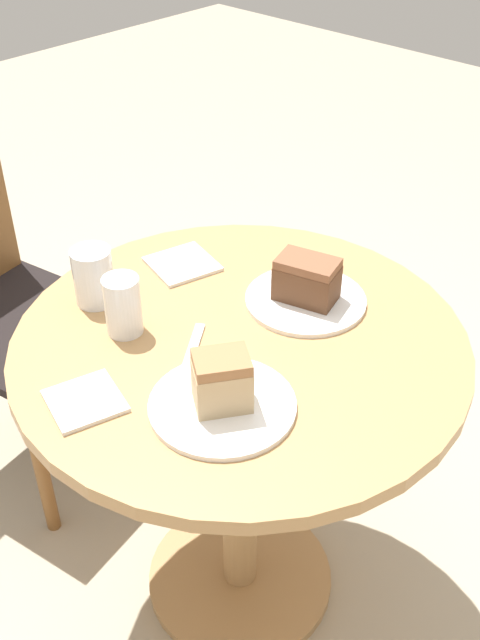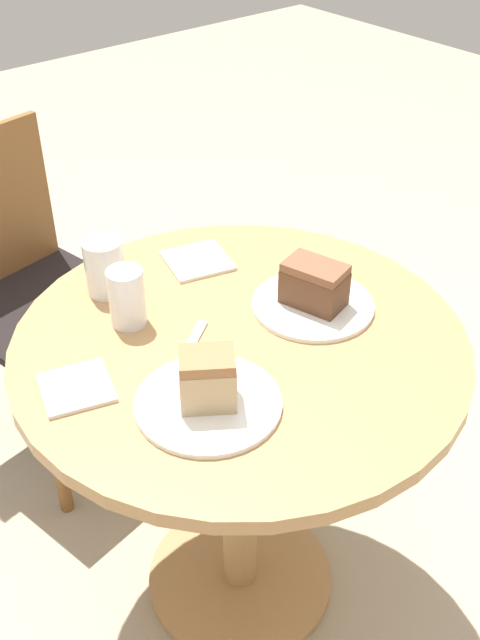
# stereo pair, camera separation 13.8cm
# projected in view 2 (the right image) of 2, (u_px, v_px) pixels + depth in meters

# --- Properties ---
(ground_plane) EXTENTS (8.00, 8.00, 0.00)m
(ground_plane) POSITION_uv_depth(u_px,v_px,m) (240.00, 579.00, 1.86)
(ground_plane) COLOR tan
(table) EXTENTS (0.86, 0.86, 0.76)m
(table) POSITION_uv_depth(u_px,v_px,m) (240.00, 409.00, 1.52)
(table) COLOR tan
(table) RESTS_ON ground_plane
(chair) EXTENTS (0.50, 0.52, 0.90)m
(chair) POSITION_uv_depth(u_px,v_px,m) (32.00, 295.00, 2.01)
(chair) COLOR brown
(chair) RESTS_ON ground_plane
(plate_near) EXTENTS (0.25, 0.25, 0.01)m
(plate_near) POSITION_uv_depth(u_px,v_px,m) (208.00, 403.00, 1.25)
(plate_near) COLOR white
(plate_near) RESTS_ON table
(plate_far) EXTENTS (0.24, 0.24, 0.01)m
(plate_far) POSITION_uv_depth(u_px,v_px,m) (313.00, 305.00, 1.48)
(plate_far) COLOR white
(plate_far) RESTS_ON table
(cake_slice_near) EXTENTS (0.12, 0.11, 0.10)m
(cake_slice_near) POSITION_uv_depth(u_px,v_px,m) (207.00, 379.00, 1.22)
(cake_slice_near) COLOR tan
(cake_slice_near) RESTS_ON plate_near
(cake_slice_far) EXTENTS (0.11, 0.14, 0.09)m
(cake_slice_far) POSITION_uv_depth(u_px,v_px,m) (314.00, 284.00, 1.45)
(cake_slice_far) COLOR brown
(cake_slice_far) RESTS_ON plate_far
(glass_lemonade) EXTENTS (0.07, 0.07, 0.12)m
(glass_lemonade) POSITION_uv_depth(u_px,v_px,m) (127.00, 299.00, 1.41)
(glass_lemonade) COLOR beige
(glass_lemonade) RESTS_ON table
(glass_water) EXTENTS (0.08, 0.08, 0.12)m
(glass_water) POSITION_uv_depth(u_px,v_px,m) (105.00, 269.00, 1.50)
(glass_water) COLOR silver
(glass_water) RESTS_ON table
(napkin_stack) EXTENTS (0.16, 0.16, 0.01)m
(napkin_stack) POSITION_uv_depth(u_px,v_px,m) (197.00, 261.00, 1.62)
(napkin_stack) COLOR silver
(napkin_stack) RESTS_ON table
(fork) EXTENTS (0.16, 0.12, 0.00)m
(fork) POSITION_uv_depth(u_px,v_px,m) (188.00, 350.00, 1.37)
(fork) COLOR silver
(fork) RESTS_ON table
(napkin_side) EXTENTS (0.15, 0.15, 0.01)m
(napkin_side) POSITION_uv_depth(u_px,v_px,m) (76.00, 388.00, 1.29)
(napkin_side) COLOR silver
(napkin_side) RESTS_ON table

